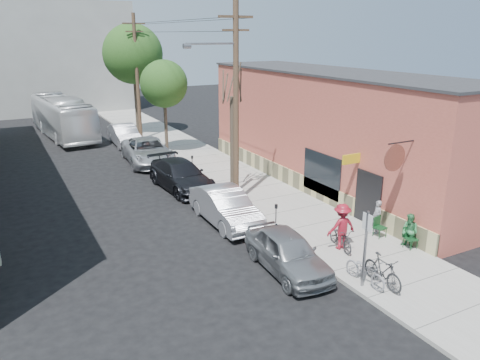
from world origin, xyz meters
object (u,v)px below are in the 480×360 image
cyclist (342,226)px  car_2 (181,175)px  parked_bike_b (365,271)px  parking_meter_far (192,162)px  patio_chair_b (411,238)px  car_3 (148,151)px  sign_post (366,242)px  tree_leafy_far (133,54)px  patio_chair_a (380,227)px  car_0 (287,252)px  parked_bike_a (383,271)px  patron_grey (377,217)px  bus (62,117)px  parking_meter_near (276,213)px  patron_green (410,231)px  utility_pole_near (235,101)px  tree_leafy_mid (164,84)px  car_4 (125,135)px  tree_bare (232,147)px  car_1 (225,207)px

cyclist → car_2: cyclist is taller
cyclist → parked_bike_b: bearing=73.6°
parking_meter_far → patio_chair_b: (3.92, -13.89, -0.39)m
car_2 → car_3: 6.36m
sign_post → parked_bike_b: (0.21, 0.11, -1.20)m
tree_leafy_far → patio_chair_a: bearing=-83.4°
cyclist → car_0: cyclist is taller
tree_leafy_far → parked_bike_a: size_ratio=4.97×
parking_meter_far → patio_chair_b: size_ratio=1.41×
car_3 → patron_grey: bearing=-67.3°
tree_leafy_far → parked_bike_a: (0.19, -29.50, -6.24)m
parking_meter_far → bus: size_ratio=0.10×
cyclist → parking_meter_near: bearing=-57.9°
patio_chair_b → cyclist: (-2.54, 1.35, 0.53)m
parking_meter_near → patron_green: patron_green is taller
patron_grey → car_2: 11.48m
utility_pole_near → tree_leafy_mid: 11.85m
parked_bike_b → car_4: bearing=90.6°
patio_chair_b → car_2: bearing=130.5°
parking_meter_near → parked_bike_a: size_ratio=0.66×
car_0 → car_4: bearing=93.9°
tree_leafy_mid → patron_green: bearing=-80.6°
tree_leafy_mid → patron_grey: 19.08m
sign_post → tree_bare: tree_bare is taller
tree_leafy_far → car_3: tree_leafy_far is taller
parking_meter_far → patio_chair_a: size_ratio=1.41×
parking_meter_far → parked_bike_a: parking_meter_far is taller
parked_bike_a → tree_leafy_far: bearing=93.0°
tree_leafy_far → car_1: bearing=-95.3°
tree_leafy_far → patio_chair_b: tree_leafy_far is taller
car_0 → car_2: (0.00, 11.06, 0.04)m
patron_grey → parked_bike_b: patron_grey is taller
sign_post → patio_chair_a: sign_post is taller
patron_grey → car_0: patron_grey is taller
car_1 → car_4: (0.00, 18.26, 0.01)m
parking_meter_near → patio_chair_a: bearing=-36.8°
car_1 → patron_grey: bearing=-39.2°
tree_leafy_far → car_4: tree_leafy_far is taller
parked_bike_b → car_4: (-1.76, 25.82, 0.20)m
cyclist → bus: bus is taller
car_0 → parking_meter_far: bearing=87.5°
patio_chair_a → car_2: car_2 is taller
parked_bike_b → bus: bus is taller
tree_leafy_mid → parked_bike_a: (0.19, -21.87, -4.45)m
cyclist → parked_bike_a: (-0.64, -3.02, -0.40)m
parking_meter_near → car_0: 3.45m
tree_bare → parked_bike_b: (-0.24, -10.76, -2.19)m
car_1 → car_3: 12.16m
tree_leafy_mid → car_4: (-2.00, 4.35, -4.33)m
car_0 → parking_meter_near: bearing=69.0°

